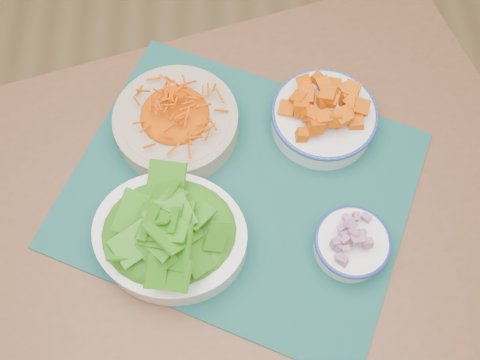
# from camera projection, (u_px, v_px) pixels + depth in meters

# --- Properties ---
(ground) EXTENTS (4.00, 4.00, 0.00)m
(ground) POSITION_uv_depth(u_px,v_px,m) (202.00, 323.00, 1.54)
(ground) COLOR #987749
(ground) RESTS_ON ground
(table) EXTENTS (1.26, 1.01, 0.75)m
(table) POSITION_uv_depth(u_px,v_px,m) (217.00, 236.00, 0.98)
(table) COLOR brown
(table) RESTS_ON ground
(placemat) EXTENTS (0.68, 0.64, 0.00)m
(placemat) POSITION_uv_depth(u_px,v_px,m) (240.00, 188.00, 0.89)
(placemat) COLOR #0C3634
(placemat) RESTS_ON table
(carrot_bowl) EXTENTS (0.25, 0.25, 0.08)m
(carrot_bowl) POSITION_uv_depth(u_px,v_px,m) (176.00, 119.00, 0.91)
(carrot_bowl) COLOR #BDAA8C
(carrot_bowl) RESTS_ON placemat
(squash_bowl) EXTENTS (0.21, 0.21, 0.09)m
(squash_bowl) POSITION_uv_depth(u_px,v_px,m) (325.00, 113.00, 0.90)
(squash_bowl) COLOR white
(squash_bowl) RESTS_ON placemat
(lettuce_bowl) EXTENTS (0.28, 0.25, 0.11)m
(lettuce_bowl) POSITION_uv_depth(u_px,v_px,m) (169.00, 232.00, 0.81)
(lettuce_bowl) COLOR white
(lettuce_bowl) RESTS_ON placemat
(onion_bowl) EXTENTS (0.12, 0.12, 0.06)m
(onion_bowl) POSITION_uv_depth(u_px,v_px,m) (352.00, 243.00, 0.82)
(onion_bowl) COLOR white
(onion_bowl) RESTS_ON placemat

